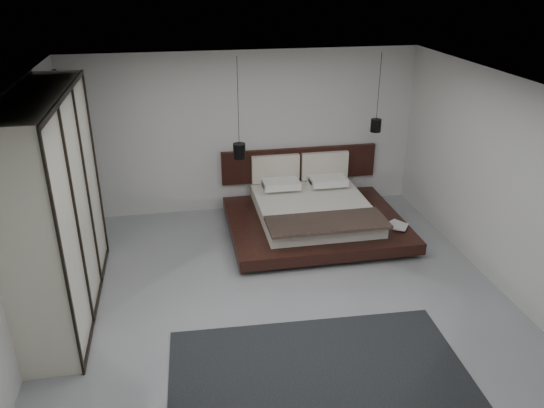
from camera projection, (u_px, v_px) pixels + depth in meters
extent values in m
plane|color=#979A9F|center=(280.00, 298.00, 7.05)|extent=(6.00, 6.00, 0.00)
plane|color=white|center=(281.00, 88.00, 5.90)|extent=(6.00, 6.00, 0.00)
plane|color=silver|center=(246.00, 133.00, 9.17)|extent=(6.00, 0.00, 6.00)
plane|color=silver|center=(363.00, 370.00, 3.79)|extent=(6.00, 0.00, 6.00)
plane|color=silver|center=(20.00, 222.00, 5.98)|extent=(0.00, 6.00, 6.00)
plane|color=silver|center=(503.00, 185.00, 6.98)|extent=(0.00, 6.00, 6.00)
cube|color=black|center=(63.00, 159.00, 8.22)|extent=(0.05, 0.90, 2.60)
cube|color=black|center=(315.00, 231.00, 8.76)|extent=(2.21, 1.81, 0.08)
cube|color=black|center=(315.00, 224.00, 8.71)|extent=(2.81, 2.31, 0.18)
cube|color=silver|center=(314.00, 209.00, 8.74)|extent=(1.81, 2.01, 0.22)
cube|color=black|center=(327.00, 223.00, 7.99)|extent=(1.83, 0.70, 0.05)
cube|color=white|center=(280.00, 184.00, 9.29)|extent=(0.62, 0.40, 0.12)
cube|color=white|center=(326.00, 181.00, 9.44)|extent=(0.62, 0.40, 0.12)
cube|color=white|center=(281.00, 184.00, 9.14)|extent=(0.62, 0.40, 0.12)
cube|color=white|center=(328.00, 181.00, 9.29)|extent=(0.62, 0.40, 0.12)
cube|color=black|center=(299.00, 164.00, 9.54)|extent=(2.81, 0.08, 0.60)
cube|color=silver|center=(276.00, 169.00, 9.40)|extent=(0.85, 0.10, 0.50)
cube|color=silver|center=(325.00, 166.00, 9.55)|extent=(0.85, 0.10, 0.50)
imported|color=#99724C|center=(394.00, 226.00, 8.41)|extent=(0.31, 0.33, 0.02)
imported|color=#99724C|center=(394.00, 225.00, 8.37)|extent=(0.33, 0.35, 0.02)
cylinder|color=black|center=(238.00, 101.00, 8.26)|extent=(0.01, 0.01, 1.38)
cylinder|color=black|center=(239.00, 151.00, 8.59)|extent=(0.20, 0.20, 0.25)
cylinder|color=#FFE0B2|center=(239.00, 157.00, 8.64)|extent=(0.15, 0.15, 0.01)
cylinder|color=black|center=(379.00, 86.00, 8.58)|extent=(0.01, 0.01, 1.09)
cylinder|color=black|center=(376.00, 125.00, 8.85)|extent=(0.18, 0.18, 0.21)
cylinder|color=#FFE0B2|center=(375.00, 131.00, 8.89)|extent=(0.13, 0.13, 0.01)
cube|color=silver|center=(54.00, 208.00, 6.36)|extent=(0.64, 2.77, 2.77)
cube|color=black|center=(65.00, 94.00, 5.86)|extent=(0.03, 2.77, 0.06)
cube|color=black|center=(98.00, 299.00, 6.97)|extent=(0.03, 2.77, 0.06)
cube|color=black|center=(64.00, 263.00, 5.18)|extent=(0.03, 0.05, 2.77)
cube|color=black|center=(77.00, 222.00, 6.00)|extent=(0.03, 0.05, 2.77)
cube|color=black|center=(88.00, 191.00, 6.83)|extent=(0.03, 0.05, 2.77)
cube|color=black|center=(96.00, 167.00, 7.66)|extent=(0.03, 0.05, 2.77)
cube|color=black|center=(323.00, 388.00, 5.54)|extent=(3.31, 2.43, 0.01)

